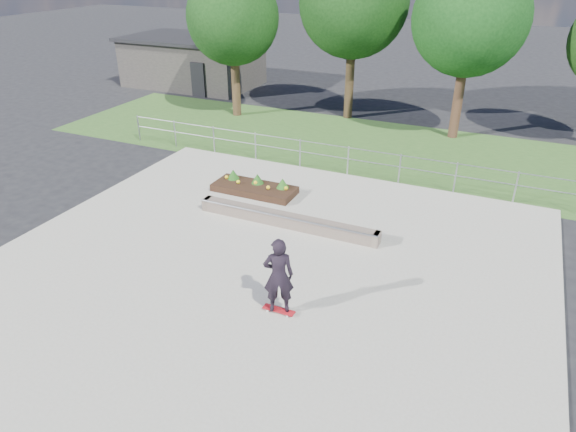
# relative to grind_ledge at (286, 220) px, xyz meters

# --- Properties ---
(ground) EXTENTS (120.00, 120.00, 0.00)m
(ground) POSITION_rel_grind_ledge_xyz_m (0.40, -2.70, -0.26)
(ground) COLOR black
(ground) RESTS_ON ground
(grass_verge) EXTENTS (30.00, 8.00, 0.02)m
(grass_verge) POSITION_rel_grind_ledge_xyz_m (0.40, 8.30, -0.25)
(grass_verge) COLOR #2D5020
(grass_verge) RESTS_ON ground
(concrete_slab) EXTENTS (15.00, 15.00, 0.06)m
(concrete_slab) POSITION_rel_grind_ledge_xyz_m (0.40, -2.70, -0.23)
(concrete_slab) COLOR gray
(concrete_slab) RESTS_ON ground
(fence) EXTENTS (20.06, 0.06, 1.20)m
(fence) POSITION_rel_grind_ledge_xyz_m (0.40, 4.80, 0.51)
(fence) COLOR #979AA0
(fence) RESTS_ON ground
(building) EXTENTS (8.40, 5.40, 3.00)m
(building) POSITION_rel_grind_ledge_xyz_m (-13.60, 15.30, 1.25)
(building) COLOR #2E2B28
(building) RESTS_ON ground
(tree_far_left) EXTENTS (4.55, 4.55, 7.15)m
(tree_far_left) POSITION_rel_grind_ledge_xyz_m (-7.60, 10.30, 4.59)
(tree_far_left) COLOR #372416
(tree_far_left) RESTS_ON ground
(tree_mid_left) EXTENTS (5.25, 5.25, 8.25)m
(tree_mid_left) POSITION_rel_grind_ledge_xyz_m (-2.10, 12.30, 5.34)
(tree_mid_left) COLOR black
(tree_mid_left) RESTS_ON ground
(tree_mid_right) EXTENTS (4.90, 4.90, 7.70)m
(tree_mid_right) POSITION_rel_grind_ledge_xyz_m (3.40, 11.30, 4.97)
(tree_mid_right) COLOR #382016
(tree_mid_right) RESTS_ON ground
(grind_ledge) EXTENTS (6.00, 0.44, 0.43)m
(grind_ledge) POSITION_rel_grind_ledge_xyz_m (0.00, 0.00, 0.00)
(grind_ledge) COLOR brown
(grind_ledge) RESTS_ON concrete_slab
(planter_bed) EXTENTS (3.00, 1.20, 0.61)m
(planter_bed) POSITION_rel_grind_ledge_xyz_m (-2.11, 1.90, -0.02)
(planter_bed) COLOR black
(planter_bed) RESTS_ON concrete_slab
(skateboarder) EXTENTS (0.84, 0.72, 2.02)m
(skateboarder) POSITION_rel_grind_ledge_xyz_m (1.65, -4.04, 0.84)
(skateboarder) COLOR white
(skateboarder) RESTS_ON concrete_slab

